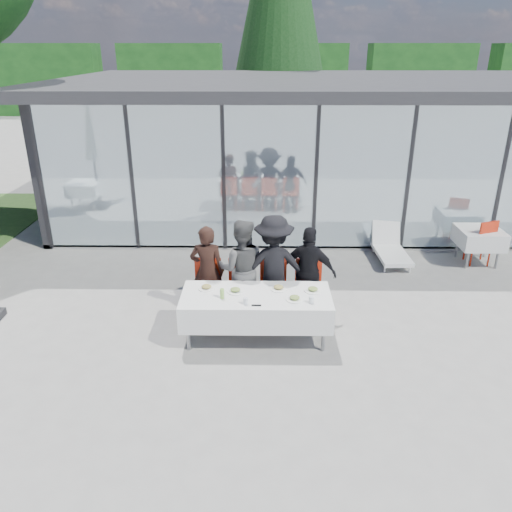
{
  "coord_description": "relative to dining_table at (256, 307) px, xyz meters",
  "views": [
    {
      "loc": [
        -0.11,
        -6.31,
        4.19
      ],
      "look_at": [
        -0.2,
        1.2,
        1.04
      ],
      "focal_mm": 35.0,
      "sensor_mm": 36.0,
      "label": 1
    }
  ],
  "objects": [
    {
      "name": "spare_table_right",
      "position": [
        4.57,
        2.99,
        0.02
      ],
      "size": [
        0.86,
        0.86,
        0.74
      ],
      "color": "silver",
      "rests_on": "ground"
    },
    {
      "name": "juice_bottle",
      "position": [
        -0.5,
        -0.12,
        0.29
      ],
      "size": [
        0.06,
        0.06,
        0.15
      ],
      "primitive_type": "cylinder",
      "color": "#86BC4E",
      "rests_on": "dining_table"
    },
    {
      "name": "diner_a",
      "position": [
        -0.81,
        0.77,
        0.25
      ],
      "size": [
        0.61,
        0.61,
        1.57
      ],
      "primitive_type": "imported",
      "rotation": [
        0.0,
        0.0,
        3.07
      ],
      "color": "black",
      "rests_on": "ground"
    },
    {
      "name": "spare_chair_b",
      "position": [
        4.6,
        2.89,
        -0.0
      ],
      "size": [
        0.57,
        0.57,
        0.97
      ],
      "color": "red",
      "rests_on": "ground"
    },
    {
      "name": "plate_d",
      "position": [
        0.86,
        0.12,
        0.24
      ],
      "size": [
        0.26,
        0.26,
        0.07
      ],
      "color": "white",
      "rests_on": "dining_table"
    },
    {
      "name": "diner_b",
      "position": [
        -0.25,
        0.77,
        0.3
      ],
      "size": [
        0.84,
        0.84,
        1.67
      ],
      "primitive_type": "imported",
      "rotation": [
        0.0,
        0.0,
        3.11
      ],
      "color": "#535353",
      "rests_on": "ground"
    },
    {
      "name": "plate_b",
      "position": [
        -0.32,
        0.08,
        0.24
      ],
      "size": [
        0.26,
        0.26,
        0.07
      ],
      "color": "white",
      "rests_on": "dining_table"
    },
    {
      "name": "folded_eyeglasses",
      "position": [
        0.01,
        -0.35,
        0.22
      ],
      "size": [
        0.14,
        0.03,
        0.01
      ],
      "primitive_type": "cube",
      "color": "black",
      "rests_on": "dining_table"
    },
    {
      "name": "diner_chair_c",
      "position": [
        0.28,
        0.75,
        -0.0
      ],
      "size": [
        0.44,
        0.44,
        0.97
      ],
      "color": "red",
      "rests_on": "ground"
    },
    {
      "name": "drinking_glasses",
      "position": [
        0.33,
        -0.28,
        0.26
      ],
      "size": [
        1.02,
        0.11,
        0.1
      ],
      "color": "silver",
      "rests_on": "dining_table"
    },
    {
      "name": "plate_extra",
      "position": [
        0.57,
        -0.16,
        0.24
      ],
      "size": [
        0.26,
        0.26,
        0.07
      ],
      "color": "white",
      "rests_on": "dining_table"
    },
    {
      "name": "diner_chair_d",
      "position": [
        0.86,
        0.75,
        -0.0
      ],
      "size": [
        0.44,
        0.44,
        0.97
      ],
      "color": "red",
      "rests_on": "ground"
    },
    {
      "name": "diner_chair_a",
      "position": [
        -0.81,
        0.75,
        -0.0
      ],
      "size": [
        0.44,
        0.44,
        0.97
      ],
      "color": "red",
      "rests_on": "ground"
    },
    {
      "name": "pavilion",
      "position": [
        2.19,
        7.79,
        1.61
      ],
      "size": [
        14.8,
        8.8,
        3.44
      ],
      "color": "gray",
      "rests_on": "ground"
    },
    {
      "name": "plate_a",
      "position": [
        -0.77,
        0.18,
        0.24
      ],
      "size": [
        0.26,
        0.26,
        0.07
      ],
      "color": "white",
      "rests_on": "dining_table"
    },
    {
      "name": "ground",
      "position": [
        0.19,
        -0.38,
        -0.54
      ],
      "size": [
        90.0,
        90.0,
        0.0
      ],
      "primitive_type": "plane",
      "color": "gray",
      "rests_on": "ground"
    },
    {
      "name": "diner_c",
      "position": [
        0.28,
        0.77,
        0.33
      ],
      "size": [
        1.21,
        1.21,
        1.74
      ],
      "primitive_type": "imported",
      "rotation": [
        0.0,
        0.0,
        3.22
      ],
      "color": "black",
      "rests_on": "ground"
    },
    {
      "name": "lounger",
      "position": [
        2.8,
        3.18,
        -0.28
      ],
      "size": [
        0.64,
        1.35,
        0.72
      ],
      "color": "white",
      "rests_on": "ground"
    },
    {
      "name": "plate_c",
      "position": [
        0.34,
        0.18,
        0.24
      ],
      "size": [
        0.26,
        0.26,
        0.07
      ],
      "color": "white",
      "rests_on": "dining_table"
    },
    {
      "name": "dining_table",
      "position": [
        0.0,
        0.0,
        0.0
      ],
      "size": [
        2.26,
        0.96,
        0.75
      ],
      "color": "silver",
      "rests_on": "ground"
    },
    {
      "name": "treeline",
      "position": [
        -1.81,
        27.62,
        1.66
      ],
      "size": [
        62.5,
        2.0,
        4.4
      ],
      "color": "#123B14",
      "rests_on": "ground"
    },
    {
      "name": "diner_chair_b",
      "position": [
        -0.25,
        0.75,
        -0.0
      ],
      "size": [
        0.44,
        0.44,
        0.97
      ],
      "color": "red",
      "rests_on": "ground"
    },
    {
      "name": "diner_d",
      "position": [
        0.86,
        0.77,
        0.24
      ],
      "size": [
        1.15,
        1.15,
        1.55
      ],
      "primitive_type": "imported",
      "rotation": [
        0.0,
        0.0,
        2.81
      ],
      "color": "black",
      "rests_on": "ground"
    }
  ]
}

